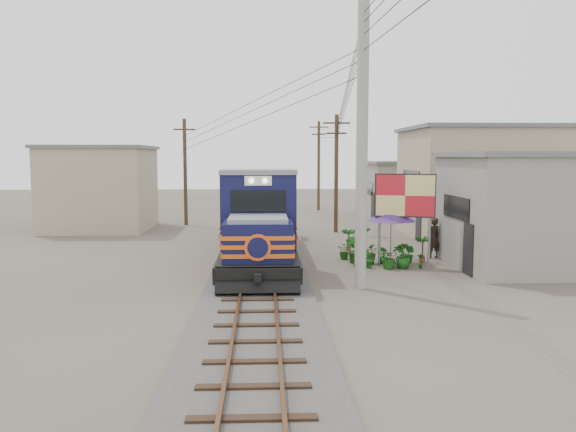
{
  "coord_description": "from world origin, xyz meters",
  "views": [
    {
      "loc": [
        0.23,
        -19.31,
        4.5
      ],
      "look_at": [
        1.14,
        2.51,
        2.2
      ],
      "focal_mm": 35.0,
      "sensor_mm": 36.0,
      "label": 1
    }
  ],
  "objects_px": {
    "billboard": "(405,198)",
    "vendor": "(433,238)",
    "market_umbrella": "(391,215)",
    "locomotive": "(260,219)"
  },
  "relations": [
    {
      "from": "vendor",
      "to": "market_umbrella",
      "type": "bearing_deg",
      "value": 5.34
    },
    {
      "from": "locomotive",
      "to": "billboard",
      "type": "bearing_deg",
      "value": -21.48
    },
    {
      "from": "billboard",
      "to": "vendor",
      "type": "relative_size",
      "value": 2.11
    },
    {
      "from": "market_umbrella",
      "to": "vendor",
      "type": "distance_m",
      "value": 2.76
    },
    {
      "from": "locomotive",
      "to": "market_umbrella",
      "type": "bearing_deg",
      "value": -18.25
    },
    {
      "from": "billboard",
      "to": "market_umbrella",
      "type": "distance_m",
      "value": 1.02
    },
    {
      "from": "locomotive",
      "to": "market_umbrella",
      "type": "xyz_separation_m",
      "value": [
        5.56,
        -1.83,
        0.37
      ]
    },
    {
      "from": "locomotive",
      "to": "billboard",
      "type": "relative_size",
      "value": 4.1
    },
    {
      "from": "billboard",
      "to": "market_umbrella",
      "type": "bearing_deg",
      "value": 146.24
    },
    {
      "from": "billboard",
      "to": "vendor",
      "type": "distance_m",
      "value": 3.12
    }
  ]
}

